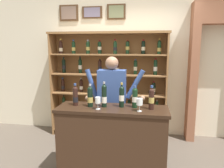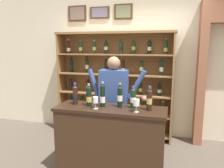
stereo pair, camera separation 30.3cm
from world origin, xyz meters
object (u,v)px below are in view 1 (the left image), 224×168
(wine_shelf, at_px, (108,82))
(tasting_bottle_rosso, at_px, (104,96))
(shopkeeper, at_px, (112,97))
(tasting_bottle_bianco, at_px, (122,96))
(tasting_bottle_super_tuscan, at_px, (90,96))
(wine_glass_spare, at_px, (140,102))
(tasting_bottle_riserva, at_px, (151,98))
(tasting_counter, at_px, (112,142))
(tasting_bottle_vin_santo, at_px, (135,97))
(wine_glass_right, at_px, (98,101))
(tasting_bottle_prosecco, at_px, (75,96))

(wine_shelf, relative_size, tasting_bottle_rosso, 6.70)
(shopkeeper, distance_m, tasting_bottle_bianco, 0.51)
(tasting_bottle_super_tuscan, height_order, wine_glass_spare, tasting_bottle_super_tuscan)
(tasting_bottle_bianco, bearing_deg, tasting_bottle_super_tuscan, -173.07)
(wine_glass_spare, bearing_deg, shopkeeper, 125.93)
(tasting_bottle_rosso, distance_m, tasting_bottle_riserva, 0.61)
(tasting_counter, bearing_deg, tasting_bottle_vin_santo, 11.38)
(wine_shelf, bearing_deg, shopkeeper, -75.82)
(wine_shelf, bearing_deg, tasting_bottle_riserva, -59.40)
(shopkeeper, distance_m, tasting_bottle_vin_santo, 0.60)
(wine_glass_spare, distance_m, wine_glass_right, 0.52)
(tasting_bottle_super_tuscan, relative_size, wine_glass_right, 1.93)
(tasting_bottle_prosecco, bearing_deg, tasting_bottle_vin_santo, 1.79)
(tasting_counter, distance_m, tasting_bottle_super_tuscan, 0.68)
(tasting_bottle_bianco, relative_size, wine_glass_spare, 2.01)
(tasting_counter, bearing_deg, wine_glass_spare, -15.86)
(tasting_bottle_prosecco, relative_size, tasting_bottle_rosso, 0.90)
(shopkeeper, bearing_deg, tasting_counter, -80.39)
(tasting_bottle_vin_santo, bearing_deg, wine_glass_spare, -67.17)
(tasting_counter, distance_m, shopkeeper, 0.72)
(tasting_bottle_bianco, relative_size, wine_glass_right, 2.06)
(tasting_bottle_rosso, xyz_separation_m, wine_glass_right, (-0.06, -0.12, -0.04))
(tasting_counter, relative_size, wine_glass_spare, 8.97)
(tasting_bottle_riserva, xyz_separation_m, wine_glass_spare, (-0.14, -0.11, -0.03))
(tasting_bottle_prosecco, xyz_separation_m, wine_glass_spare, (0.86, -0.13, -0.02))
(tasting_bottle_vin_santo, bearing_deg, wine_glass_right, -161.36)
(tasting_bottle_prosecco, xyz_separation_m, wine_glass_right, (0.34, -0.13, -0.02))
(tasting_counter, xyz_separation_m, tasting_bottle_riserva, (0.50, 0.01, 0.63))
(shopkeeper, relative_size, tasting_bottle_bianco, 4.90)
(tasting_bottle_bianco, xyz_separation_m, tasting_bottle_riserva, (0.38, -0.05, -0.00))
(wine_shelf, xyz_separation_m, wine_glass_spare, (0.66, -1.47, 0.01))
(wine_shelf, height_order, tasting_bottle_prosecco, wine_shelf)
(tasting_bottle_super_tuscan, xyz_separation_m, tasting_bottle_riserva, (0.79, 0.00, 0.01))
(tasting_bottle_super_tuscan, bearing_deg, tasting_bottle_riserva, 0.34)
(tasting_bottle_prosecco, relative_size, wine_glass_right, 1.91)
(tasting_bottle_vin_santo, xyz_separation_m, tasting_bottle_riserva, (0.21, -0.05, 0.01))
(tasting_bottle_prosecco, height_order, tasting_bottle_vin_santo, tasting_bottle_prosecco)
(tasting_bottle_prosecco, distance_m, wine_glass_spare, 0.87)
(tasting_bottle_vin_santo, bearing_deg, shopkeeper, 129.76)
(tasting_bottle_rosso, bearing_deg, tasting_bottle_prosecco, 178.57)
(tasting_counter, relative_size, tasting_bottle_riserva, 4.73)
(tasting_bottle_riserva, relative_size, wine_glass_right, 1.94)
(wine_shelf, distance_m, tasting_counter, 1.52)
(tasting_counter, relative_size, shopkeeper, 0.91)
(shopkeeper, distance_m, tasting_bottle_super_tuscan, 0.56)
(wine_glass_right, bearing_deg, tasting_bottle_vin_santo, 18.64)
(tasting_counter, height_order, tasting_bottle_vin_santo, tasting_bottle_vin_santo)
(wine_shelf, xyz_separation_m, tasting_bottle_bianco, (0.42, -1.32, 0.04))
(tasting_counter, bearing_deg, tasting_bottle_riserva, 1.18)
(tasting_counter, height_order, tasting_bottle_prosecco, tasting_bottle_prosecco)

